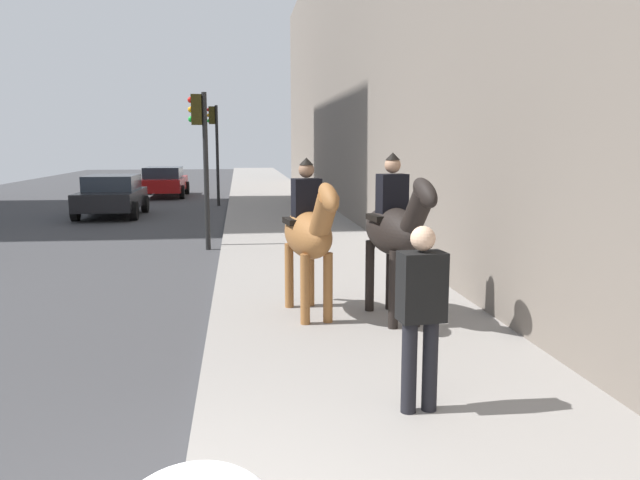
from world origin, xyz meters
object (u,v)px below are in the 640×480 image
at_px(pedestrian_greeting, 421,307).
at_px(traffic_light_far_curb, 215,139).
at_px(car_far_lane, 164,181).
at_px(mounted_horse_near, 309,231).
at_px(traffic_light_near_curb, 201,145).
at_px(mounted_horse_far, 395,229).
at_px(car_near_lane, 112,195).

xyz_separation_m(pedestrian_greeting, traffic_light_far_curb, (20.35, 2.51, 1.62)).
relative_size(car_far_lane, traffic_light_far_curb, 1.10).
xyz_separation_m(mounted_horse_near, car_far_lane, (21.89, 4.52, -0.57)).
height_order(mounted_horse_near, traffic_light_far_curb, traffic_light_far_curb).
xyz_separation_m(pedestrian_greeting, traffic_light_near_curb, (9.65, 2.43, 1.40)).
relative_size(mounted_horse_far, car_near_lane, 0.59).
relative_size(car_near_lane, traffic_light_near_curb, 1.05).
bearing_deg(pedestrian_greeting, traffic_light_near_curb, 8.95).
xyz_separation_m(mounted_horse_near, mounted_horse_far, (-0.34, -1.13, 0.07)).
bearing_deg(car_far_lane, traffic_light_near_curb, -169.98).
height_order(mounted_horse_far, car_far_lane, mounted_horse_far).
bearing_deg(car_near_lane, mounted_horse_far, 24.68).
distance_m(car_far_lane, traffic_light_near_curb, 15.80).
relative_size(mounted_horse_far, traffic_light_near_curb, 0.62).
bearing_deg(mounted_horse_near, pedestrian_greeting, 2.05).
bearing_deg(car_near_lane, traffic_light_far_curb, 133.21).
distance_m(mounted_horse_near, pedestrian_greeting, 3.30).
xyz_separation_m(pedestrian_greeting, car_near_lane, (17.07, 6.00, -0.33)).
distance_m(traffic_light_near_curb, traffic_light_far_curb, 10.70).
height_order(traffic_light_near_curb, traffic_light_far_curb, traffic_light_far_curb).
bearing_deg(car_near_lane, mounted_horse_near, 21.26).
bearing_deg(traffic_light_far_curb, mounted_horse_far, -170.21).
bearing_deg(car_far_lane, pedestrian_greeting, -168.35).
bearing_deg(traffic_light_far_curb, car_near_lane, 133.17).
height_order(mounted_horse_far, traffic_light_near_curb, traffic_light_near_curb).
xyz_separation_m(car_near_lane, traffic_light_far_curb, (3.28, -3.49, 1.95)).
xyz_separation_m(traffic_light_near_curb, traffic_light_far_curb, (10.70, 0.08, 0.22)).
bearing_deg(traffic_light_near_curb, pedestrian_greeting, -165.86).
xyz_separation_m(mounted_horse_near, traffic_light_far_curb, (17.12, 1.88, 1.39)).
bearing_deg(car_far_lane, mounted_horse_far, -165.67).
height_order(mounted_horse_far, car_near_lane, mounted_horse_far).
bearing_deg(pedestrian_greeting, mounted_horse_far, -15.12).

